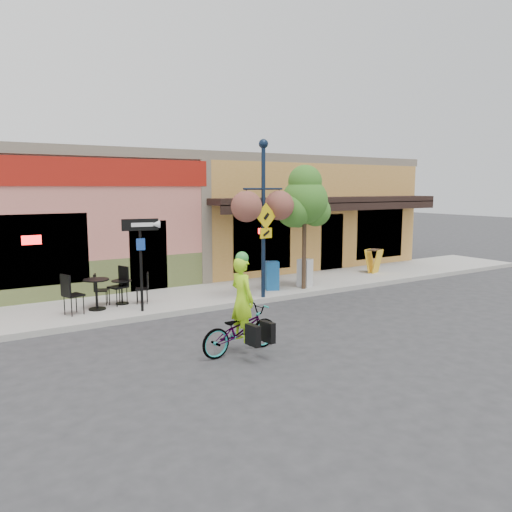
{
  "coord_description": "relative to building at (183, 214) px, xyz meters",
  "views": [
    {
      "loc": [
        -8.32,
        -11.24,
        3.32
      ],
      "look_at": [
        -0.91,
        0.5,
        1.4
      ],
      "focal_mm": 35.0,
      "sensor_mm": 36.0,
      "label": 1
    }
  ],
  "objects": [
    {
      "name": "ground",
      "position": [
        0.0,
        -7.5,
        -2.25
      ],
      "size": [
        90.0,
        90.0,
        0.0
      ],
      "primitive_type": "plane",
      "color": "#2D2D30",
      "rests_on": "ground"
    },
    {
      "name": "sidewalk",
      "position": [
        0.0,
        -5.5,
        -2.17
      ],
      "size": [
        24.0,
        3.0,
        0.15
      ],
      "primitive_type": "cube",
      "color": "#9E9B93",
      "rests_on": "ground"
    },
    {
      "name": "curb",
      "position": [
        0.0,
        -6.95,
        -2.17
      ],
      "size": [
        24.0,
        0.12,
        0.15
      ],
      "primitive_type": "cube",
      "color": "#A8A59E",
      "rests_on": "ground"
    },
    {
      "name": "building",
      "position": [
        0.0,
        0.0,
        0.0
      ],
      "size": [
        18.2,
        8.2,
        4.5
      ],
      "primitive_type": null,
      "color": "#CC7365",
      "rests_on": "ground"
    },
    {
      "name": "bicycle",
      "position": [
        -3.4,
        -10.34,
        -1.78
      ],
      "size": [
        1.86,
        0.81,
        0.95
      ],
      "primitive_type": "imported",
      "rotation": [
        0.0,
        0.0,
        1.68
      ],
      "color": "maroon",
      "rests_on": "ground"
    },
    {
      "name": "cyclist_rider",
      "position": [
        -3.35,
        -10.34,
        -1.4
      ],
      "size": [
        0.47,
        0.66,
        1.7
      ],
      "primitive_type": "imported",
      "rotation": [
        0.0,
        0.0,
        1.68
      ],
      "color": "#B3FF1A",
      "rests_on": "ground"
    },
    {
      "name": "lamp_post",
      "position": [
        -0.56,
        -6.83,
        0.16
      ],
      "size": [
        1.51,
        0.78,
        4.52
      ],
      "primitive_type": null,
      "rotation": [
        0.0,
        0.0,
        0.15
      ],
      "color": "#101E34",
      "rests_on": "sidewalk"
    },
    {
      "name": "one_way_sign",
      "position": [
        -4.1,
        -6.56,
        -0.91
      ],
      "size": [
        0.94,
        0.36,
        2.39
      ],
      "primitive_type": null,
      "rotation": [
        0.0,
        0.0,
        -0.18
      ],
      "color": "black",
      "rests_on": "sidewalk"
    },
    {
      "name": "cafe_set_left",
      "position": [
        -5.05,
        -5.78,
        -1.57
      ],
      "size": [
        1.95,
        1.41,
        1.06
      ],
      "primitive_type": null,
      "rotation": [
        0.0,
        0.0,
        0.33
      ],
      "color": "black",
      "rests_on": "sidewalk"
    },
    {
      "name": "cafe_set_right",
      "position": [
        -4.3,
        -5.51,
        -1.67
      ],
      "size": [
        1.6,
        1.21,
        0.86
      ],
      "primitive_type": null,
      "rotation": [
        0.0,
        0.0,
        -0.39
      ],
      "color": "black",
      "rests_on": "sidewalk"
    },
    {
      "name": "newspaper_box_blue",
      "position": [
        0.24,
        -6.11,
        -1.66
      ],
      "size": [
        0.51,
        0.49,
        0.89
      ],
      "primitive_type": null,
      "rotation": [
        0.0,
        0.0,
        -0.43
      ],
      "color": "#185695",
      "rests_on": "sidewalk"
    },
    {
      "name": "newspaper_box_grey",
      "position": [
        1.42,
        -6.25,
        -1.66
      ],
      "size": [
        0.53,
        0.51,
        0.89
      ],
      "primitive_type": null,
      "rotation": [
        0.0,
        0.0,
        0.41
      ],
      "color": "silver",
      "rests_on": "sidewalk"
    },
    {
      "name": "street_tree",
      "position": [
        1.19,
        -6.49,
        -0.15
      ],
      "size": [
        1.87,
        1.87,
        3.9
      ],
      "primitive_type": null,
      "rotation": [
        0.0,
        0.0,
        0.27
      ],
      "color": "#3D7A26",
      "rests_on": "sidewalk"
    },
    {
      "name": "sandwich_board",
      "position": [
        5.24,
        -5.72,
        -1.66
      ],
      "size": [
        0.64,
        0.56,
        0.89
      ],
      "primitive_type": null,
      "rotation": [
        0.0,
        0.0,
        0.36
      ],
      "color": "yellow",
      "rests_on": "sidewalk"
    }
  ]
}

